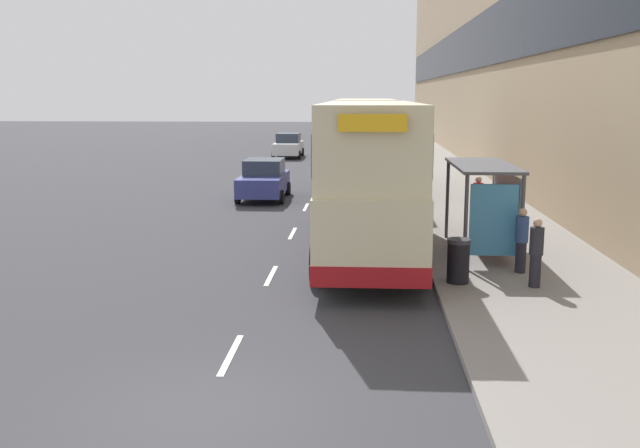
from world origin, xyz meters
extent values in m
plane|color=#38383D|center=(0.00, 0.00, 0.00)|extent=(220.00, 220.00, 0.00)
cube|color=gray|center=(6.50, 38.50, 0.07)|extent=(5.00, 93.00, 0.14)
cube|color=tan|center=(10.50, 38.50, 8.40)|extent=(3.00, 93.00, 16.79)
cube|color=black|center=(8.96, 38.50, 7.56)|extent=(0.12, 89.28, 3.02)
cube|color=silver|center=(0.00, 2.36, 0.01)|extent=(0.12, 2.00, 0.01)
cube|color=silver|center=(0.00, 7.92, 0.01)|extent=(0.12, 2.00, 0.01)
cube|color=silver|center=(0.00, 13.48, 0.01)|extent=(0.12, 2.00, 0.01)
cube|color=silver|center=(0.00, 19.04, 0.01)|extent=(0.12, 2.00, 0.01)
cube|color=silver|center=(0.00, 24.60, 0.01)|extent=(0.12, 2.00, 0.01)
cube|color=silver|center=(0.00, 30.16, 0.01)|extent=(0.12, 2.00, 0.01)
cube|color=silver|center=(0.00, 35.72, 0.01)|extent=(0.12, 2.00, 0.01)
cube|color=silver|center=(0.00, 41.28, 0.01)|extent=(0.12, 2.00, 0.01)
cube|color=silver|center=(0.00, 46.84, 0.01)|extent=(0.12, 2.00, 0.01)
cube|color=#4C4C51|center=(5.60, 10.45, 2.58)|extent=(1.60, 4.20, 0.08)
cylinder|color=#4C4C51|center=(4.90, 8.45, 1.34)|extent=(0.10, 0.10, 2.40)
cylinder|color=#4C4C51|center=(4.90, 12.45, 1.34)|extent=(0.10, 0.10, 2.40)
cylinder|color=#4C4C51|center=(6.30, 8.45, 1.34)|extent=(0.10, 0.10, 2.40)
cylinder|color=#4C4C51|center=(6.30, 12.45, 1.34)|extent=(0.10, 0.10, 2.40)
cube|color=#99A8B2|center=(6.27, 10.45, 1.46)|extent=(0.04, 3.68, 1.92)
cube|color=#3F8CBF|center=(5.60, 8.51, 1.39)|extent=(1.19, 0.10, 1.82)
cube|color=maroon|center=(5.85, 10.45, 0.59)|extent=(0.36, 2.80, 0.08)
cube|color=beige|center=(2.48, 10.67, 1.43)|extent=(2.55, 11.12, 1.85)
cube|color=beige|center=(2.48, 10.67, 3.33)|extent=(2.50, 10.79, 1.95)
cube|color=maroon|center=(2.48, 10.67, 0.72)|extent=(2.58, 11.18, 0.45)
cube|color=#2D3847|center=(2.48, 10.67, 1.79)|extent=(2.58, 10.45, 0.81)
cube|color=#2D3847|center=(2.48, 10.67, 3.23)|extent=(2.55, 10.45, 0.94)
cube|color=yellow|center=(2.48, 5.13, 3.95)|extent=(1.40, 0.08, 0.36)
cylinder|color=black|center=(1.20, 14.45, 0.50)|extent=(0.30, 1.00, 1.00)
cylinder|color=black|center=(3.75, 14.45, 0.50)|extent=(0.30, 1.00, 1.00)
cylinder|color=black|center=(1.20, 7.23, 0.50)|extent=(0.30, 1.00, 1.00)
cylinder|color=black|center=(3.75, 7.23, 0.50)|extent=(0.30, 1.00, 1.00)
cube|color=beige|center=(2.40, 23.15, 1.43)|extent=(2.55, 10.22, 1.85)
cube|color=beige|center=(2.40, 23.15, 3.33)|extent=(2.50, 9.91, 1.95)
cube|color=maroon|center=(2.40, 23.15, 0.72)|extent=(2.58, 10.27, 0.45)
cube|color=#2D3847|center=(2.40, 23.15, 1.79)|extent=(2.58, 9.60, 0.81)
cube|color=#2D3847|center=(2.40, 23.15, 3.23)|extent=(2.55, 9.60, 0.94)
cube|color=yellow|center=(2.40, 18.06, 3.95)|extent=(1.40, 0.08, 0.36)
cylinder|color=black|center=(1.12, 26.62, 0.50)|extent=(0.30, 1.00, 1.00)
cylinder|color=black|center=(3.67, 26.62, 0.50)|extent=(0.30, 1.00, 1.00)
cylinder|color=black|center=(1.12, 19.98, 0.50)|extent=(0.30, 1.00, 1.00)
cylinder|color=black|center=(3.67, 19.98, 0.50)|extent=(0.30, 1.00, 1.00)
cube|color=navy|center=(-2.01, 21.16, 0.69)|extent=(1.83, 4.41, 0.79)
cube|color=#2D3847|center=(-2.01, 21.38, 1.41)|extent=(1.61, 2.11, 0.65)
cylinder|color=black|center=(-1.09, 19.79, 0.30)|extent=(0.20, 0.60, 0.60)
cylinder|color=black|center=(-2.92, 19.79, 0.30)|extent=(0.20, 0.60, 0.60)
cylinder|color=black|center=(-1.09, 22.52, 0.30)|extent=(0.20, 0.60, 0.60)
cylinder|color=black|center=(-2.92, 22.52, 0.30)|extent=(0.20, 0.60, 0.60)
cube|color=navy|center=(2.20, 44.23, 0.71)|extent=(1.80, 3.94, 0.82)
cube|color=#2D3847|center=(2.20, 44.03, 1.45)|extent=(1.58, 1.89, 0.67)
cylinder|color=black|center=(1.31, 45.45, 0.30)|extent=(0.20, 0.60, 0.60)
cylinder|color=black|center=(3.10, 45.45, 0.30)|extent=(0.20, 0.60, 0.60)
cylinder|color=black|center=(1.31, 43.01, 0.30)|extent=(0.20, 0.60, 0.60)
cylinder|color=black|center=(3.10, 43.01, 0.30)|extent=(0.20, 0.60, 0.60)
cube|color=silver|center=(-3.11, 42.00, 0.70)|extent=(1.84, 4.40, 0.80)
cube|color=#2D3847|center=(-3.11, 42.22, 1.42)|extent=(1.62, 2.11, 0.65)
cylinder|color=black|center=(-2.19, 40.64, 0.30)|extent=(0.20, 0.60, 0.60)
cylinder|color=black|center=(-4.03, 40.64, 0.30)|extent=(0.20, 0.60, 0.60)
cylinder|color=black|center=(-2.19, 43.37, 0.30)|extent=(0.20, 0.60, 0.60)
cylinder|color=black|center=(-4.03, 43.37, 0.30)|extent=(0.20, 0.60, 0.60)
cube|color=maroon|center=(2.48, 68.58, 0.72)|extent=(1.71, 4.26, 0.84)
cube|color=#2D3847|center=(2.48, 68.37, 1.48)|extent=(1.50, 2.04, 0.69)
cylinder|color=black|center=(1.63, 69.90, 0.30)|extent=(0.20, 0.60, 0.60)
cylinder|color=black|center=(3.34, 69.90, 0.30)|extent=(0.20, 0.60, 0.60)
cylinder|color=black|center=(1.63, 67.26, 0.30)|extent=(0.20, 0.60, 0.60)
cylinder|color=black|center=(3.34, 67.26, 0.30)|extent=(0.20, 0.60, 0.60)
cylinder|color=#23232D|center=(6.47, 10.86, 0.57)|extent=(0.29, 0.29, 0.86)
cylinder|color=maroon|center=(6.47, 10.86, 1.36)|extent=(0.36, 0.36, 0.72)
sphere|color=tan|center=(6.47, 10.86, 1.83)|extent=(0.23, 0.23, 0.23)
cylinder|color=#23232D|center=(6.27, 6.73, 0.52)|extent=(0.26, 0.26, 0.76)
cylinder|color=#26262D|center=(6.27, 6.73, 1.22)|extent=(0.32, 0.32, 0.64)
sphere|color=tan|center=(6.27, 6.73, 1.64)|extent=(0.21, 0.21, 0.21)
cylinder|color=#23232D|center=(6.16, 14.48, 0.54)|extent=(0.27, 0.27, 0.80)
cylinder|color=maroon|center=(6.16, 14.48, 1.28)|extent=(0.33, 0.33, 0.67)
sphere|color=tan|center=(6.16, 14.48, 1.72)|extent=(0.22, 0.22, 0.22)
cylinder|color=#23232D|center=(6.23, 8.10, 0.53)|extent=(0.26, 0.26, 0.77)
cylinder|color=navy|center=(6.23, 8.10, 1.23)|extent=(0.32, 0.32, 0.64)
sphere|color=tan|center=(6.23, 8.10, 1.66)|extent=(0.21, 0.21, 0.21)
cylinder|color=black|center=(4.55, 7.02, 0.61)|extent=(0.52, 0.52, 0.95)
cylinder|color=#2D2D33|center=(4.55, 7.02, 1.14)|extent=(0.55, 0.55, 0.10)
camera|label=1|loc=(2.28, -9.44, 4.52)|focal=40.00mm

